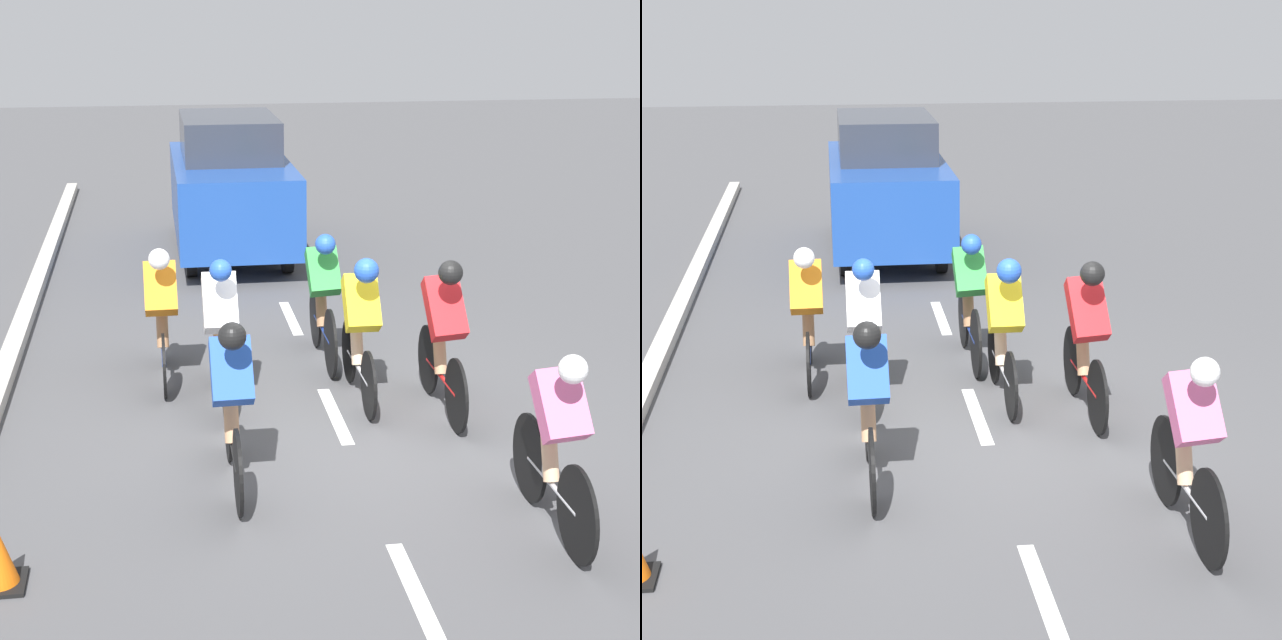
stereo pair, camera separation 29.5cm
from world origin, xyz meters
TOP-DOWN VIEW (x-y plane):
  - ground_plane at (0.00, 0.00)m, footprint 60.00×60.00m
  - lane_stripe_near at (0.00, 2.89)m, footprint 0.12×1.40m
  - lane_stripe_mid at (0.00, -0.31)m, footprint 0.12×1.40m
  - lane_stripe_far at (0.00, -3.51)m, footprint 0.12×1.40m
  - cyclist_blue at (1.06, 1.09)m, footprint 0.33×1.69m
  - cyclist_yellow at (-0.30, -0.62)m, footprint 0.32×1.67m
  - cyclist_red at (-1.00, -0.20)m, footprint 0.36×1.70m
  - cyclist_pink at (-1.19, 2.19)m, footprint 0.36×1.67m
  - cyclist_orange at (1.57, -1.48)m, footprint 0.32×1.64m
  - cyclist_white at (1.03, -0.78)m, footprint 0.32×1.68m
  - cyclist_green at (-0.13, -1.82)m, footprint 0.35×1.73m
  - support_car at (0.44, -7.08)m, footprint 1.70×4.15m

SIDE VIEW (x-z plane):
  - ground_plane at x=0.00m, z-range 0.00..0.00m
  - lane_stripe_near at x=0.00m, z-range 0.00..0.01m
  - lane_stripe_mid at x=0.00m, z-range 0.00..0.01m
  - lane_stripe_far at x=0.00m, z-range 0.00..0.01m
  - cyclist_green at x=-0.13m, z-range 0.02..1.49m
  - cyclist_pink at x=-1.19m, z-range 0.02..1.49m
  - cyclist_orange at x=1.57m, z-range 0.03..1.49m
  - cyclist_blue at x=1.06m, z-range 0.03..1.50m
  - cyclist_white at x=1.03m, z-range 0.03..1.53m
  - cyclist_yellow at x=-0.30m, z-range 0.05..1.54m
  - cyclist_red at x=-1.00m, z-range 0.04..1.59m
  - support_car at x=0.44m, z-range 0.01..2.07m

